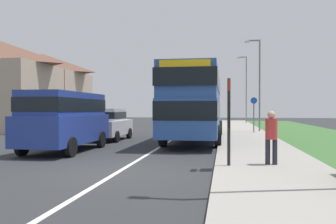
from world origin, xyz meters
The scene contains 12 objects.
ground_plane centered at (0.00, 0.00, 0.00)m, with size 120.00×120.00×0.00m, color #2D3033.
lane_marking_centre centered at (0.00, 8.00, 0.00)m, with size 0.14×60.00×0.01m, color silver.
pavement_near_side centered at (4.20, 6.00, 0.06)m, with size 3.20×68.00×0.12m, color #9E998E.
double_decker_bus centered at (1.35, 9.33, 2.14)m, with size 2.80×10.49×3.70m.
parked_van_blue centered at (-3.51, 4.02, 1.41)m, with size 2.11×5.04×2.39m.
parked_car_white centered at (-3.48, 9.11, 0.95)m, with size 1.94×3.97×1.74m.
pedestrian_at_stop centered at (4.22, 1.13, 0.98)m, with size 0.34×0.34×1.67m.
bus_stop_sign centered at (3.00, 0.76, 1.54)m, with size 0.09×0.52×2.60m.
cycle_route_sign centered at (4.88, 15.02, 1.43)m, with size 0.44×0.08×2.52m.
street_lamp_mid centered at (5.30, 16.64, 3.91)m, with size 1.14×0.20×6.74m.
street_lamp_far centered at (5.37, 32.62, 4.50)m, with size 1.14×0.20×7.89m.
house_terrace_far_side centered at (-14.42, 18.65, 3.52)m, with size 7.62×12.89×7.05m.
Camera 1 is at (2.86, -9.27, 1.73)m, focal length 37.18 mm.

